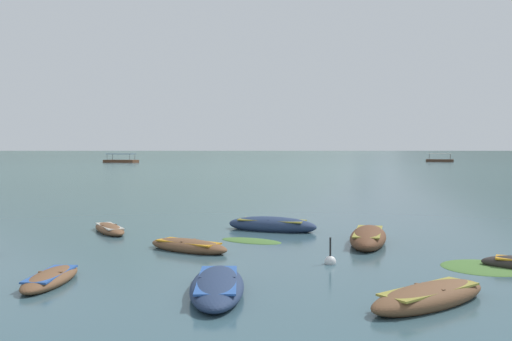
% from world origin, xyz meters
% --- Properties ---
extents(ground_plane, '(6000.00, 6000.00, 0.00)m').
position_xyz_m(ground_plane, '(0.00, 1500.00, 0.00)').
color(ground_plane, '#385660').
extents(mountain_1, '(2418.37, 2418.37, 611.09)m').
position_xyz_m(mountain_1, '(-545.02, 2432.15, 305.55)').
color(mountain_1, slate).
rests_on(mountain_1, ground).
extents(mountain_2, '(598.58, 598.58, 211.08)m').
position_xyz_m(mountain_2, '(490.24, 2510.09, 105.54)').
color(mountain_2, slate).
rests_on(mountain_2, ground).
extents(rowboat_0, '(3.87, 3.35, 0.63)m').
position_xyz_m(rowboat_0, '(2.96, 8.97, 0.20)').
color(rowboat_0, brown).
rests_on(rowboat_0, ground).
extents(rowboat_3, '(3.49, 2.84, 0.54)m').
position_xyz_m(rowboat_3, '(-3.63, 16.06, 0.17)').
color(rowboat_3, brown).
rests_on(rowboat_3, ground).
extents(rowboat_4, '(1.15, 3.11, 0.45)m').
position_xyz_m(rowboat_4, '(-6.83, 11.07, 0.14)').
color(rowboat_4, brown).
rests_on(rowboat_4, ground).
extents(rowboat_9, '(2.49, 3.52, 0.46)m').
position_xyz_m(rowboat_9, '(-7.68, 20.55, 0.15)').
color(rowboat_9, brown).
rests_on(rowboat_9, ground).
extents(rowboat_10, '(1.49, 4.36, 0.62)m').
position_xyz_m(rowboat_10, '(-2.16, 9.97, 0.19)').
color(rowboat_10, navy).
rests_on(rowboat_10, ground).
extents(rowboat_11, '(4.40, 2.80, 0.79)m').
position_xyz_m(rowboat_11, '(-0.45, 21.12, 0.24)').
color(rowboat_11, navy).
rests_on(rowboat_11, ground).
extents(rowboat_12, '(2.47, 4.77, 0.80)m').
position_xyz_m(rowboat_12, '(3.21, 17.54, 0.25)').
color(rowboat_12, brown).
rests_on(rowboat_12, ground).
extents(ferry_0, '(7.93, 4.95, 2.54)m').
position_xyz_m(ferry_0, '(50.70, 154.23, 0.45)').
color(ferry_0, '#4C3323').
rests_on(ferry_0, ground).
extents(ferry_1, '(9.63, 6.00, 2.54)m').
position_xyz_m(ferry_1, '(-37.47, 146.62, 0.45)').
color(ferry_1, brown).
rests_on(ferry_1, ground).
extents(mooring_buoy, '(0.38, 0.38, 0.97)m').
position_xyz_m(mooring_buoy, '(1.22, 13.69, 0.10)').
color(mooring_buoy, silver).
rests_on(mooring_buoy, ground).
extents(weed_patch_3, '(3.50, 3.44, 0.14)m').
position_xyz_m(weed_patch_3, '(5.98, 13.14, 0.00)').
color(weed_patch_3, '#477033').
rests_on(weed_patch_3, ground).
extents(weed_patch_5, '(2.94, 2.42, 0.14)m').
position_xyz_m(weed_patch_5, '(-1.36, 18.19, 0.00)').
color(weed_patch_5, '#477033').
rests_on(weed_patch_5, ground).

